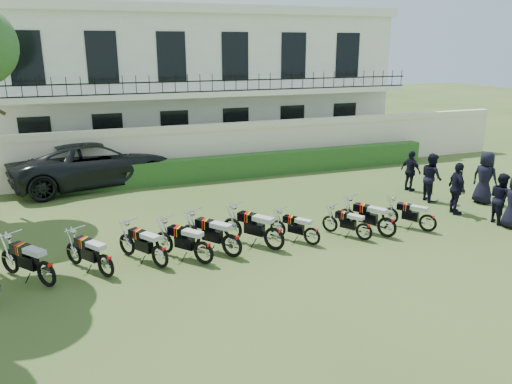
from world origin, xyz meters
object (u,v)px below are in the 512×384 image
at_px(motorcycle_2, 160,251).
at_px(motorcycle_5, 274,233).
at_px(officer_3, 485,178).
at_px(officer_4, 431,177).
at_px(suv, 95,163).
at_px(motorcycle_7, 364,228).
at_px(officer_2, 457,189).
at_px(motorcycle_4, 232,240).
at_px(motorcycle_0, 46,268).
at_px(motorcycle_3, 204,247).
at_px(motorcycle_9, 428,219).
at_px(officer_1, 501,198).
at_px(motorcycle_6, 312,232).
at_px(motorcycle_8, 387,222).
at_px(motorcycle_1, 105,260).
at_px(officer_5, 411,171).

relative_size(motorcycle_2, motorcycle_5, 0.96).
distance_m(officer_3, officer_4, 1.88).
height_order(suv, officer_3, officer_3).
relative_size(motorcycle_7, officer_2, 0.80).
bearing_deg(motorcycle_4, motorcycle_0, 143.81).
bearing_deg(motorcycle_3, motorcycle_4, -27.87).
relative_size(motorcycle_5, suv, 0.27).
height_order(officer_2, officer_4, officer_2).
relative_size(motorcycle_0, motorcycle_7, 1.16).
xyz_separation_m(motorcycle_9, suv, (-9.41, 9.34, 0.48)).
height_order(motorcycle_5, motorcycle_7, motorcycle_5).
bearing_deg(motorcycle_9, officer_3, -10.61).
bearing_deg(motorcycle_4, officer_1, -39.73).
height_order(motorcycle_6, motorcycle_8, motorcycle_8).
relative_size(suv, officer_4, 3.71).
xyz_separation_m(motorcycle_1, motorcycle_4, (3.33, 0.09, 0.04)).
relative_size(motorcycle_1, officer_5, 1.02).
height_order(motorcycle_5, officer_3, officer_3).
bearing_deg(motorcycle_0, officer_4, -27.76).
bearing_deg(motorcycle_0, motorcycle_9, -39.43).
bearing_deg(officer_5, officer_1, 173.57).
xyz_separation_m(motorcycle_8, officer_1, (4.24, -0.10, 0.34)).
xyz_separation_m(motorcycle_4, motorcycle_7, (4.07, -0.16, -0.11)).
distance_m(motorcycle_7, officer_3, 6.38).
xyz_separation_m(motorcycle_4, officer_2, (8.36, 0.93, 0.38)).
xyz_separation_m(motorcycle_5, officer_3, (8.92, 1.51, 0.43)).
bearing_deg(officer_2, motorcycle_9, 135.47).
bearing_deg(officer_3, officer_5, 16.59).
distance_m(suv, officer_5, 12.88).
height_order(motorcycle_7, officer_1, officer_1).
height_order(motorcycle_6, officer_4, officer_4).
height_order(motorcycle_8, suv, suv).
bearing_deg(suv, officer_5, -126.64).
relative_size(motorcycle_4, motorcycle_6, 1.22).
xyz_separation_m(motorcycle_5, motorcycle_8, (3.57, -0.24, -0.04)).
relative_size(motorcycle_0, officer_4, 0.93).
distance_m(motorcycle_7, motorcycle_9, 2.25).
height_order(motorcycle_4, motorcycle_6, motorcycle_4).
xyz_separation_m(motorcycle_6, suv, (-5.54, 9.09, 0.50)).
distance_m(motorcycle_3, motorcycle_9, 7.15).
relative_size(motorcycle_4, motorcycle_8, 0.99).
height_order(officer_2, officer_5, officer_2).
bearing_deg(motorcycle_7, motorcycle_8, -35.37).
xyz_separation_m(officer_1, officer_4, (-0.53, 2.78, 0.06)).
relative_size(motorcycle_9, officer_1, 0.89).
relative_size(motorcycle_0, motorcycle_1, 1.02).
distance_m(motorcycle_5, motorcycle_7, 2.81).
distance_m(officer_1, officer_3, 2.16).
bearing_deg(motorcycle_4, officer_4, -21.65).
xyz_separation_m(motorcycle_4, motorcycle_6, (2.44, 0.03, -0.10)).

